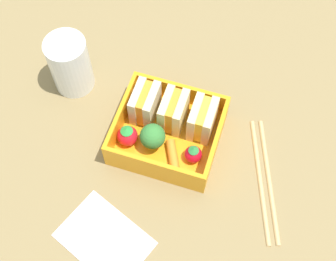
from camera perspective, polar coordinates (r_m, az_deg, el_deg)
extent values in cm
cube|color=olive|center=(72.10, 0.00, -1.38)|extent=(120.00, 120.00, 2.00)
cube|color=orange|center=(70.68, 0.00, -0.80)|extent=(15.10, 13.69, 1.20)
cube|color=orange|center=(71.53, 1.60, 4.62)|extent=(15.10, 0.60, 4.07)
cube|color=orange|center=(65.66, -1.75, -4.59)|extent=(15.10, 0.60, 4.07)
cube|color=orange|center=(69.76, -5.68, 1.81)|extent=(0.60, 12.49, 4.07)
cube|color=orange|center=(67.68, 5.86, -1.44)|extent=(0.60, 12.49, 4.07)
cube|color=beige|center=(69.97, -3.69, 3.56)|extent=(1.14, 5.35, 5.54)
cube|color=orange|center=(69.72, -2.80, 3.32)|extent=(1.14, 4.92, 5.10)
cube|color=beige|center=(69.50, -1.92, 3.08)|extent=(1.14, 5.35, 5.54)
cube|color=beige|center=(69.13, -0.22, 2.61)|extent=(1.14, 5.35, 5.54)
cube|color=orange|center=(68.95, 0.68, 2.37)|extent=(1.14, 4.92, 5.10)
cube|color=beige|center=(68.80, 1.58, 2.12)|extent=(1.14, 5.35, 5.54)
cube|color=beige|center=(68.56, 3.31, 1.64)|extent=(1.14, 5.35, 5.54)
cube|color=yellow|center=(68.46, 4.22, 1.39)|extent=(1.14, 4.92, 5.10)
cube|color=beige|center=(68.38, 5.14, 1.13)|extent=(1.14, 5.35, 5.54)
sphere|color=red|center=(68.63, -4.97, -0.65)|extent=(3.06, 3.06, 3.06)
cone|color=green|center=(67.02, -5.09, 0.06)|extent=(1.83, 1.83, 0.60)
cylinder|color=#86BB59|center=(68.71, -1.84, -1.52)|extent=(1.24, 1.24, 1.58)
sphere|color=#367C35|center=(66.84, -1.89, -0.72)|extent=(3.74, 3.74, 3.74)
cylinder|color=orange|center=(67.95, 0.56, -2.98)|extent=(3.26, 4.66, 1.39)
sphere|color=red|center=(67.43, 3.09, -2.92)|extent=(2.56, 2.56, 2.56)
cone|color=#2C8742|center=(66.00, 3.15, -2.34)|extent=(1.54, 1.54, 0.60)
cylinder|color=tan|center=(69.40, 11.18, -5.84)|extent=(7.18, 18.47, 0.70)
cylinder|color=tan|center=(69.68, 12.24, -5.78)|extent=(7.18, 18.47, 0.70)
cylinder|color=white|center=(74.02, -11.85, 7.90)|extent=(6.33, 6.33, 9.76)
cube|color=silver|center=(66.04, -7.75, -12.97)|extent=(14.32, 12.27, 0.40)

